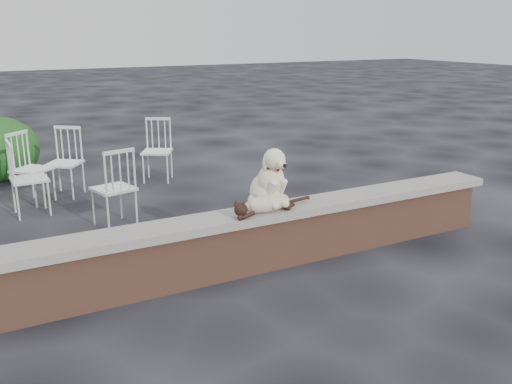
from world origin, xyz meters
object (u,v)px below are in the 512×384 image
dog (267,176)px  cat (267,202)px  chair_b (64,162)px  chair_d (157,150)px  chair_a (32,168)px  chair_e (29,178)px  chair_c (113,187)px

dog → cat: 0.27m
chair_b → chair_d: bearing=41.8°
chair_a → chair_b: same height
dog → chair_e: dog is taller
cat → chair_e: 3.34m
chair_a → dog: bearing=-103.1°
chair_a → chair_e: (-0.10, -0.51, 0.00)m
cat → chair_a: (-1.65, 3.35, -0.20)m
cat → chair_b: chair_b is taller
cat → chair_c: size_ratio=1.14×
chair_a → chair_c: same height
cat → chair_a: 3.74m
dog → chair_a: (-1.73, 3.20, -0.41)m
chair_e → chair_b: 0.86m
cat → chair_a: chair_a is taller
dog → cat: (-0.08, -0.15, -0.21)m
chair_a → chair_d: same height
cat → chair_c: (-0.95, 1.93, -0.20)m
cat → chair_e: bearing=116.5°
chair_e → chair_d: bearing=-68.5°
cat → chair_b: bearing=104.0°
chair_a → chair_d: 1.84m
cat → chair_d: chair_d is taller
chair_e → cat: bearing=-149.7°
dog → chair_a: 3.66m
chair_e → chair_c: size_ratio=1.00×
chair_d → chair_b: bearing=-144.8°
chair_c → chair_b: 1.61m
cat → chair_b: 3.72m
cat → chair_e: size_ratio=1.14×
chair_c → chair_d: 2.05m
chair_c → chair_e: bearing=-62.1°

